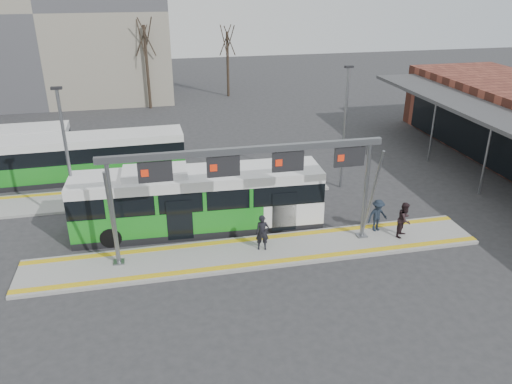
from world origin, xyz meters
The scene contains 16 objects.
ground centered at (0.00, 0.00, 0.00)m, with size 120.00×120.00×0.00m, color #2D2D30.
platform_main centered at (0.00, 0.00, 0.07)m, with size 22.00×3.00×0.15m, color gray.
platform_second centered at (-4.00, 8.00, 0.07)m, with size 20.00×3.00×0.15m, color gray.
tactile_main centered at (0.00, 0.00, 0.16)m, with size 22.00×2.65×0.02m.
tactile_second centered at (-4.00, 9.15, 0.16)m, with size 20.00×0.35×0.02m.
gantry centered at (-0.35, 0.25, 4.30)m, with size 13.00×1.68×5.20m.
apartment_block centered at (-14.00, 36.00, 9.21)m, with size 24.50×12.50×18.40m.
hero_bus centered at (-2.45, 3.20, 1.60)m, with size 12.81×3.18×3.50m.
bg_bus_green centered at (-8.35, 11.71, 1.43)m, with size 11.66×2.75×2.90m.
passenger_a centered at (0.27, 0.11, 1.04)m, with size 0.65×0.42×1.77m, color black.
passenger_b centered at (7.56, -0.12, 1.07)m, with size 0.89×0.70×1.84m, color black.
passenger_c centered at (6.48, 0.71, 1.01)m, with size 1.12×0.64×1.73m, color #19222D.
tree_left centered at (-4.39, 29.50, 6.81)m, with size 1.40×1.40×8.97m.
tree_mid centered at (4.04, 33.07, 5.81)m, with size 1.40×1.40×7.66m.
lamp_west centered at (-8.64, 4.07, 4.05)m, with size 0.50×0.25×7.61m.
lamp_east centered at (6.86, 6.80, 4.02)m, with size 0.50×0.25×7.56m.
Camera 1 is at (-4.50, -20.36, 12.50)m, focal length 35.00 mm.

